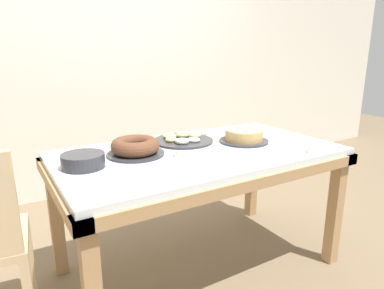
% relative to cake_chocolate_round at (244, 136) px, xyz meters
% --- Properties ---
extents(ground_plane, '(12.00, 12.00, 0.00)m').
position_rel_cake_chocolate_round_xyz_m(ground_plane, '(-0.34, -0.01, -0.80)').
color(ground_plane, '#7A664C').
extents(wall_back, '(8.00, 0.10, 2.60)m').
position_rel_cake_chocolate_round_xyz_m(wall_back, '(-0.34, 1.61, 0.50)').
color(wall_back, silver).
rests_on(wall_back, ground).
extents(dining_table, '(1.64, 0.91, 0.76)m').
position_rel_cake_chocolate_round_xyz_m(dining_table, '(-0.34, -0.01, -0.13)').
color(dining_table, silver).
rests_on(dining_table, ground).
extents(cake_chocolate_round, '(0.31, 0.31, 0.08)m').
position_rel_cake_chocolate_round_xyz_m(cake_chocolate_round, '(0.00, 0.00, 0.00)').
color(cake_chocolate_round, '#333338').
rests_on(cake_chocolate_round, dining_table).
extents(cake_golden_bundt, '(0.32, 0.32, 0.09)m').
position_rel_cake_chocolate_round_xyz_m(cake_golden_bundt, '(-0.69, 0.09, 0.01)').
color(cake_golden_bundt, '#333338').
rests_on(cake_golden_bundt, dining_table).
extents(pastry_platter, '(0.38, 0.38, 0.04)m').
position_rel_cake_chocolate_round_xyz_m(pastry_platter, '(-0.33, 0.20, -0.02)').
color(pastry_platter, '#333338').
rests_on(pastry_platter, dining_table).
extents(plate_stack, '(0.21, 0.21, 0.07)m').
position_rel_cake_chocolate_round_xyz_m(plate_stack, '(-0.99, 0.02, -0.00)').
color(plate_stack, '#333338').
rests_on(plate_stack, dining_table).
extents(tealight_near_cakes, '(0.04, 0.04, 0.04)m').
position_rel_cake_chocolate_round_xyz_m(tealight_near_cakes, '(-0.10, 0.28, -0.03)').
color(tealight_near_cakes, silver).
rests_on(tealight_near_cakes, dining_table).
extents(tealight_right_edge, '(0.04, 0.04, 0.04)m').
position_rel_cake_chocolate_round_xyz_m(tealight_right_edge, '(-0.52, -0.06, -0.03)').
color(tealight_right_edge, silver).
rests_on(tealight_right_edge, dining_table).
extents(tealight_near_front, '(0.04, 0.04, 0.04)m').
position_rel_cake_chocolate_round_xyz_m(tealight_near_front, '(0.15, 0.29, -0.03)').
color(tealight_near_front, silver).
rests_on(tealight_near_front, dining_table).
extents(tealight_left_edge, '(0.04, 0.04, 0.04)m').
position_rel_cake_chocolate_round_xyz_m(tealight_left_edge, '(0.15, -0.38, -0.03)').
color(tealight_left_edge, silver).
rests_on(tealight_left_edge, dining_table).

